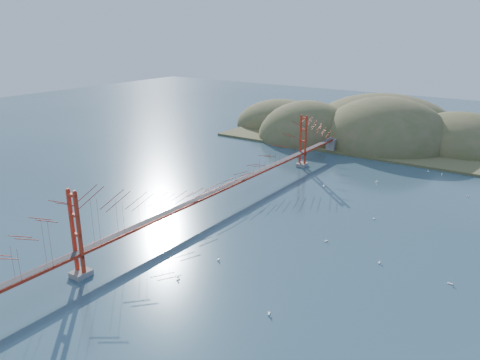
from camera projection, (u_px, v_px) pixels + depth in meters
The scene contains 15 objects.
ground at pixel (223, 206), 83.02m from camera, with size 320.00×320.00×0.00m, color #2E4B5C.
bridge at pixel (223, 168), 80.96m from camera, with size 2.20×94.40×12.00m.
far_headlands at pixel (371, 136), 135.12m from camera, with size 84.00×58.00×25.00m.
sailboat_0 at pixel (218, 259), 63.73m from camera, with size 0.58×0.61×0.68m.
sailboat_10 at pixel (178, 279), 58.70m from camera, with size 0.43×0.53×0.62m.
sailboat_7 at pixel (467, 196), 87.33m from camera, with size 0.54×0.47×0.61m.
sailboat_2 at pixel (450, 283), 57.73m from camera, with size 0.64×0.53×0.75m.
sailboat_14 at pixel (326, 241), 69.16m from camera, with size 0.59×0.60×0.67m.
sailboat_4 at pixel (374, 218), 77.12m from camera, with size 0.47×0.53×0.60m.
sailboat_15 at pixel (442, 174), 99.98m from camera, with size 0.53×0.60×0.68m.
sailboat_5 at pixel (379, 262), 62.85m from camera, with size 0.54×0.60×0.68m.
sailboat_6 at pixel (269, 313), 51.76m from camera, with size 0.64×0.64×0.72m.
sailboat_12 at pixel (428, 171), 102.22m from camera, with size 0.52×0.48×0.59m.
sailboat_16 at pixel (324, 185), 92.96m from camera, with size 0.68×0.68×0.72m.
sailboat_3 at pixel (377, 182), 95.25m from camera, with size 0.69×0.69×0.73m.
Camera 1 is at (46.90, -61.65, 30.38)m, focal length 35.00 mm.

